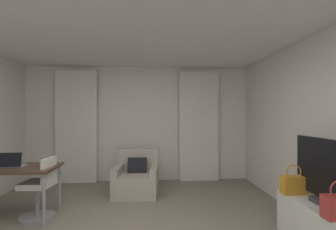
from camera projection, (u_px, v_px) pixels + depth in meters
The scene contains 11 objects.
wall_window at pixel (139, 124), 5.66m from camera, with size 5.12×0.06×2.60m.
ceiling at pixel (124, 10), 2.63m from camera, with size 5.12×6.12×0.06m, color white.
curtain_left_panel at pixel (76, 126), 5.44m from camera, with size 0.90×0.06×2.50m.
curtain_right_panel at pixel (199, 126), 5.62m from camera, with size 0.90×0.06×2.50m.
armchair at pixel (137, 179), 4.69m from camera, with size 0.87×0.86×0.82m.
desk at pixel (11, 171), 3.54m from camera, with size 1.25×0.68×0.75m.
desk_chair at pixel (40, 192), 3.55m from camera, with size 0.48×0.48×0.88m.
laptop at pixel (12, 164), 3.53m from camera, with size 0.33×0.26×0.22m.
tv_console at pixel (326, 228), 2.69m from camera, with size 0.51×1.11×0.52m.
tv_flatscreen at pixel (328, 174), 2.65m from camera, with size 0.20×1.05×0.72m.
handbag_primary at pixel (294, 184), 3.06m from camera, with size 0.30×0.14×0.37m.
Camera 1 is at (0.29, -2.66, 1.50)m, focal length 26.26 mm.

